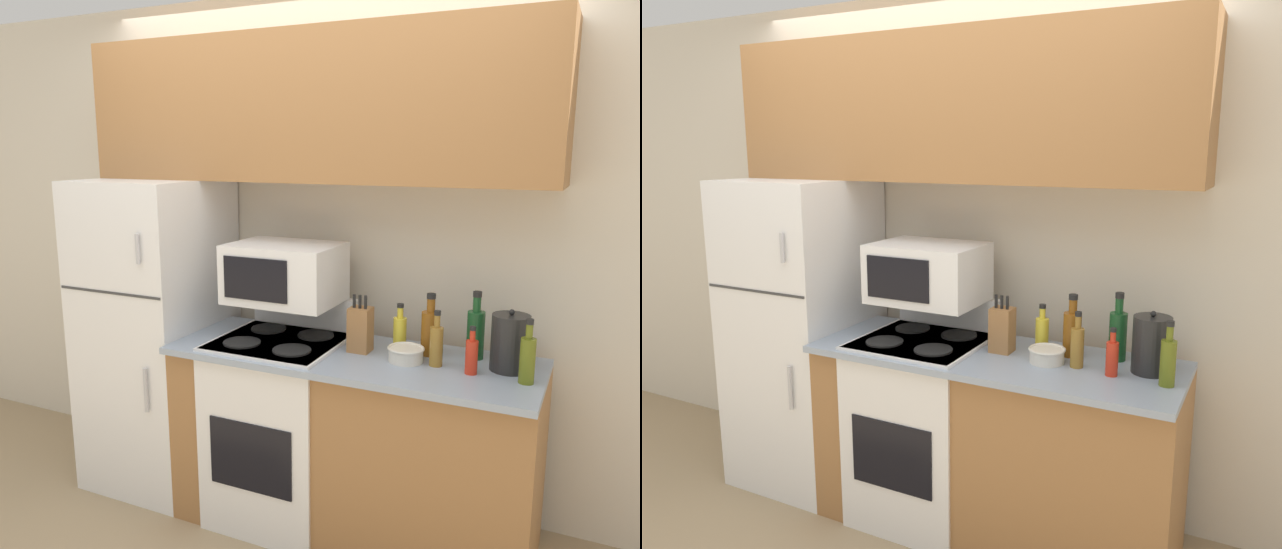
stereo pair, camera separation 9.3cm
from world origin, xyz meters
TOP-DOWN VIEW (x-y plane):
  - ground_plane at (0.00, 0.00)m, footprint 12.00×12.00m
  - wall_back at (0.00, 0.70)m, footprint 8.00×0.05m
  - lower_cabinets at (0.32, 0.28)m, footprint 1.66×0.61m
  - refrigerator at (-0.83, 0.33)m, footprint 0.64×0.69m
  - upper_cabinets at (0.00, 0.50)m, footprint 2.30×0.35m
  - stove at (-0.05, 0.27)m, footprint 0.58×0.59m
  - microwave at (-0.06, 0.36)m, footprint 0.51×0.38m
  - knife_block at (0.34, 0.31)m, footprint 0.10×0.09m
  - bowl at (0.57, 0.27)m, footprint 0.16×0.16m
  - bottle_cooking_spray at (0.50, 0.39)m, footprint 0.06×0.06m
  - bottle_olive_oil at (1.08, 0.22)m, footprint 0.06×0.06m
  - bottle_wine_green at (0.83, 0.44)m, footprint 0.08×0.08m
  - bottle_whiskey at (0.64, 0.40)m, footprint 0.08×0.08m
  - bottle_hot_sauce at (0.86, 0.24)m, footprint 0.05×0.05m
  - bottle_vinegar at (0.70, 0.27)m, footprint 0.06×0.06m
  - kettle at (0.99, 0.34)m, footprint 0.15×0.15m

SIDE VIEW (x-z plane):
  - ground_plane at x=0.00m, z-range 0.00..0.00m
  - lower_cabinets at x=0.32m, z-range 0.00..0.89m
  - stove at x=-0.05m, z-range -0.06..1.00m
  - refrigerator at x=-0.83m, z-range 0.00..1.64m
  - bowl at x=0.57m, z-range 0.89..0.96m
  - bottle_hot_sauce at x=0.86m, z-range 0.87..1.07m
  - bottle_cooking_spray at x=0.50m, z-range 0.87..1.09m
  - bottle_vinegar at x=0.70m, z-range 0.87..1.11m
  - bottle_olive_oil at x=1.08m, z-range 0.86..1.12m
  - knife_block at x=0.34m, z-range 0.86..1.13m
  - bottle_whiskey at x=0.64m, z-range 0.86..1.14m
  - bottle_wine_green at x=0.83m, z-range 0.86..1.16m
  - kettle at x=0.99m, z-range 0.88..1.14m
  - microwave at x=-0.06m, z-range 1.07..1.35m
  - wall_back at x=0.00m, z-range 0.00..2.55m
  - upper_cabinets at x=0.00m, z-range 1.64..2.32m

